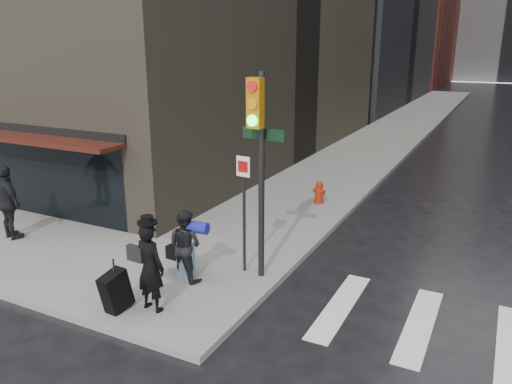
# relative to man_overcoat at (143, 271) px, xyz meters

# --- Properties ---
(ground) EXTENTS (140.00, 140.00, 0.00)m
(ground) POSITION_rel_man_overcoat_xyz_m (-0.15, 1.13, -0.99)
(ground) COLOR black
(ground) RESTS_ON ground
(sidewalk_left) EXTENTS (4.00, 50.00, 0.15)m
(sidewalk_left) POSITION_rel_man_overcoat_xyz_m (-0.15, 28.13, -0.91)
(sidewalk_left) COLOR slate
(sidewalk_left) RESTS_ON ground
(storefront) EXTENTS (8.40, 1.11, 2.83)m
(storefront) POSITION_rel_man_overcoat_xyz_m (-7.15, 3.03, 0.84)
(storefront) COLOR black
(storefront) RESTS_ON ground
(man_overcoat) EXTENTS (1.11, 0.98, 2.00)m
(man_overcoat) POSITION_rel_man_overcoat_xyz_m (0.00, 0.00, 0.00)
(man_overcoat) COLOR black
(man_overcoat) RESTS_ON ground
(man_jeans) EXTENTS (1.16, 0.69, 1.64)m
(man_jeans) POSITION_rel_man_overcoat_xyz_m (-0.04, 1.49, -0.02)
(man_jeans) COLOR black
(man_jeans) RESTS_ON ground
(man_greycoat) EXTENTS (1.27, 0.76, 2.04)m
(man_greycoat) POSITION_rel_man_overcoat_xyz_m (-5.65, 1.39, 0.18)
(man_greycoat) COLOR black
(man_greycoat) RESTS_ON ground
(traffic_light) EXTENTS (1.13, 0.54, 4.55)m
(traffic_light) POSITION_rel_man_overcoat_xyz_m (1.33, 2.31, 2.10)
(traffic_light) COLOR black
(traffic_light) RESTS_ON ground
(fire_hydrant) EXTENTS (0.43, 0.33, 0.75)m
(fire_hydrant) POSITION_rel_man_overcoat_xyz_m (0.69, 8.12, -0.50)
(fire_hydrant) COLOR #9A1C09
(fire_hydrant) RESTS_ON ground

